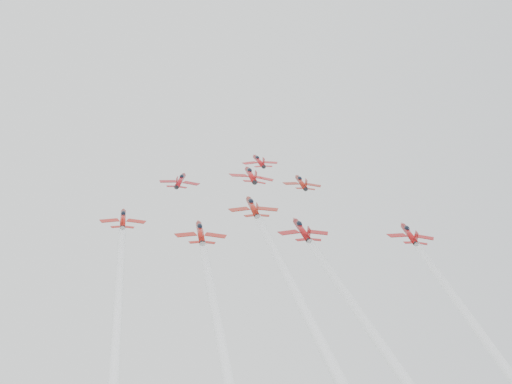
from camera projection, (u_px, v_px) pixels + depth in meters
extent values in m
cylinder|color=#AD1015|center=(259.00, 162.00, 176.95)|extent=(1.05, 8.61, 5.96)
cone|color=#AD1015|center=(257.00, 156.00, 182.46)|extent=(1.05, 2.33, 2.00)
cone|color=black|center=(262.00, 167.00, 171.88)|extent=(1.05, 1.52, 1.49)
ellipsoid|color=black|center=(259.00, 158.00, 178.89)|extent=(0.95, 2.23, 1.84)
cube|color=#AD1015|center=(249.00, 162.00, 175.95)|extent=(3.90, 2.54, 0.99)
cube|color=#AD1015|center=(270.00, 163.00, 176.53)|extent=(3.90, 2.54, 0.99)
cube|color=#AD1015|center=(261.00, 162.00, 172.63)|extent=(0.11, 2.46, 2.52)
cube|color=#AD1015|center=(256.00, 166.00, 172.63)|extent=(1.87, 1.26, 0.57)
cube|color=#AD1015|center=(267.00, 166.00, 172.94)|extent=(1.87, 1.26, 0.57)
cylinder|color=maroon|center=(180.00, 181.00, 156.29)|extent=(1.04, 8.54, 5.91)
cone|color=maroon|center=(180.00, 174.00, 161.76)|extent=(1.04, 2.31, 1.98)
cone|color=black|center=(180.00, 188.00, 151.27)|extent=(1.04, 1.51, 1.48)
ellipsoid|color=black|center=(180.00, 176.00, 158.22)|extent=(0.94, 2.21, 1.83)
cube|color=maroon|center=(168.00, 182.00, 155.30)|extent=(3.87, 2.52, 0.99)
cube|color=maroon|center=(192.00, 183.00, 155.88)|extent=(3.87, 2.52, 0.99)
cube|color=maroon|center=(180.00, 181.00, 152.02)|extent=(0.11, 2.44, 2.50)
cube|color=maroon|center=(174.00, 187.00, 152.02)|extent=(1.86, 1.25, 0.57)
cube|color=maroon|center=(186.00, 187.00, 152.32)|extent=(1.86, 1.25, 0.57)
cylinder|color=#AF1012|center=(251.00, 176.00, 164.20)|extent=(1.22, 10.05, 6.96)
cone|color=#AF1012|center=(248.00, 168.00, 170.64)|extent=(1.22, 2.72, 2.34)
cone|color=black|center=(254.00, 183.00, 158.29)|extent=(1.22, 1.78, 1.74)
ellipsoid|color=black|center=(250.00, 170.00, 166.47)|extent=(1.11, 2.60, 2.15)
cube|color=#AF1012|center=(238.00, 176.00, 163.04)|extent=(4.56, 2.97, 1.16)
cube|color=#AF1012|center=(264.00, 177.00, 163.72)|extent=(4.56, 2.97, 1.16)
cube|color=#AF1012|center=(253.00, 176.00, 159.17)|extent=(0.13, 2.88, 2.95)
cube|color=#AF1012|center=(246.00, 182.00, 159.17)|extent=(2.19, 1.47, 0.67)
cube|color=#AF1012|center=(260.00, 182.00, 159.53)|extent=(2.19, 1.47, 0.67)
cylinder|color=maroon|center=(301.00, 183.00, 160.86)|extent=(1.03, 8.50, 5.88)
cone|color=maroon|center=(298.00, 176.00, 166.31)|extent=(1.03, 2.30, 1.98)
cone|color=black|center=(305.00, 190.00, 155.86)|extent=(1.03, 1.51, 1.48)
ellipsoid|color=black|center=(300.00, 178.00, 162.78)|extent=(0.94, 2.20, 1.82)
cube|color=maroon|center=(291.00, 184.00, 159.88)|extent=(3.85, 2.51, 0.98)
cube|color=maroon|center=(313.00, 185.00, 160.45)|extent=(3.85, 2.51, 0.98)
cube|color=maroon|center=(305.00, 183.00, 156.61)|extent=(0.11, 2.43, 2.49)
cube|color=maroon|center=(299.00, 188.00, 156.61)|extent=(1.85, 1.24, 0.56)
cube|color=maroon|center=(310.00, 189.00, 156.91)|extent=(1.85, 1.24, 0.56)
cylinder|color=#9C1A0E|center=(253.00, 207.00, 141.74)|extent=(1.17, 9.61, 6.65)
cone|color=#9C1A0E|center=(250.00, 198.00, 147.90)|extent=(1.17, 2.60, 2.23)
cone|color=black|center=(256.00, 217.00, 136.09)|extent=(1.17, 1.70, 1.67)
ellipsoid|color=black|center=(252.00, 201.00, 143.91)|extent=(1.06, 2.49, 2.05)
cube|color=#9C1A0E|center=(239.00, 209.00, 140.63)|extent=(4.36, 2.84, 1.11)
cube|color=#9C1A0E|center=(268.00, 210.00, 141.28)|extent=(4.36, 2.84, 1.11)
cube|color=#9C1A0E|center=(256.00, 209.00, 136.93)|extent=(0.13, 2.75, 2.82)
cube|color=#9C1A0E|center=(248.00, 215.00, 136.93)|extent=(2.09, 1.41, 0.64)
cube|color=#9C1A0E|center=(263.00, 216.00, 137.27)|extent=(2.09, 1.41, 0.64)
cylinder|color=white|center=(293.00, 343.00, 90.28)|extent=(1.49, 81.68, 52.22)
cylinder|color=#A81710|center=(123.00, 219.00, 130.37)|extent=(0.98, 8.03, 5.56)
cone|color=#A81710|center=(125.00, 210.00, 135.51)|extent=(0.98, 2.17, 1.87)
cone|color=black|center=(121.00, 229.00, 125.65)|extent=(0.98, 1.42, 1.39)
ellipsoid|color=black|center=(124.00, 213.00, 132.18)|extent=(0.89, 2.08, 1.72)
cube|color=#A81710|center=(109.00, 220.00, 129.44)|extent=(3.64, 2.37, 0.93)
cube|color=#A81710|center=(136.00, 221.00, 129.98)|extent=(3.64, 2.37, 0.93)
cube|color=#A81710|center=(121.00, 221.00, 126.35)|extent=(0.11, 2.30, 2.35)
cube|color=#A81710|center=(114.00, 227.00, 126.35)|extent=(1.75, 1.18, 0.53)
cube|color=#A81710|center=(128.00, 227.00, 126.63)|extent=(1.75, 1.18, 0.53)
cylinder|color=white|center=(94.00, 342.00, 87.38)|extent=(1.24, 68.23, 43.62)
cylinder|color=#A2170F|center=(200.00, 233.00, 126.01)|extent=(1.07, 8.83, 6.11)
cone|color=#A2170F|center=(200.00, 222.00, 131.66)|extent=(1.07, 2.39, 2.05)
cone|color=black|center=(201.00, 244.00, 120.82)|extent=(1.07, 1.56, 1.53)
ellipsoid|color=black|center=(200.00, 226.00, 128.00)|extent=(0.98, 2.28, 1.89)
cube|color=#A2170F|center=(186.00, 235.00, 124.98)|extent=(4.00, 2.61, 1.02)
cube|color=#A2170F|center=(215.00, 235.00, 125.58)|extent=(4.00, 2.61, 1.02)
cube|color=#A2170F|center=(201.00, 236.00, 121.59)|extent=(0.12, 2.53, 2.59)
cube|color=#A2170F|center=(193.00, 242.00, 121.59)|extent=(1.92, 1.29, 0.59)
cube|color=#A2170F|center=(209.00, 242.00, 121.90)|extent=(1.92, 1.29, 0.59)
cylinder|color=maroon|center=(302.00, 231.00, 130.59)|extent=(1.10, 9.08, 6.29)
cone|color=maroon|center=(297.00, 219.00, 136.41)|extent=(1.10, 2.46, 2.11)
cone|color=black|center=(307.00, 242.00, 125.25)|extent=(1.10, 1.61, 1.58)
ellipsoid|color=black|center=(300.00, 224.00, 132.64)|extent=(1.00, 2.35, 1.94)
cube|color=maroon|center=(288.00, 232.00, 129.54)|extent=(4.12, 2.68, 1.05)
cube|color=maroon|center=(317.00, 233.00, 130.15)|extent=(4.12, 2.68, 1.05)
cube|color=maroon|center=(307.00, 233.00, 126.05)|extent=(0.12, 2.60, 2.66)
cube|color=maroon|center=(299.00, 239.00, 126.05)|extent=(1.98, 1.33, 0.60)
cube|color=maroon|center=(314.00, 240.00, 126.37)|extent=(1.98, 1.33, 0.60)
cylinder|color=#9C0E10|center=(409.00, 235.00, 132.19)|extent=(1.03, 8.49, 5.88)
cone|color=#9C0E10|center=(400.00, 224.00, 137.63)|extent=(1.03, 2.30, 1.97)
cone|color=black|center=(418.00, 245.00, 127.20)|extent=(1.03, 1.50, 1.47)
ellipsoid|color=black|center=(406.00, 228.00, 134.11)|extent=(0.94, 2.20, 1.82)
cube|color=#9C0E10|center=(397.00, 236.00, 131.20)|extent=(3.85, 2.51, 0.98)
cube|color=#9C0E10|center=(424.00, 237.00, 131.78)|extent=(3.85, 2.51, 0.98)
cube|color=#9C0E10|center=(417.00, 237.00, 127.94)|extent=(0.11, 2.43, 2.49)
cube|color=#9C0E10|center=(410.00, 243.00, 127.94)|extent=(1.85, 1.24, 0.56)
cube|color=#9C0E10|center=(424.00, 243.00, 128.24)|extent=(1.85, 1.24, 0.56)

